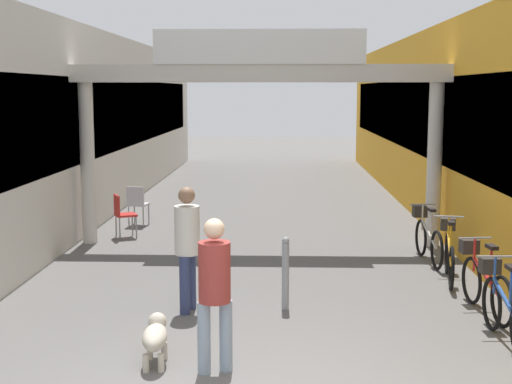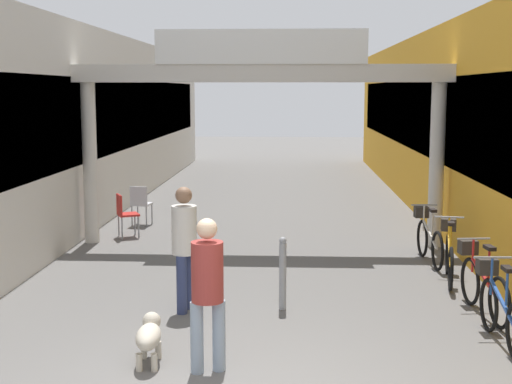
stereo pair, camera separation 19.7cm
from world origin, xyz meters
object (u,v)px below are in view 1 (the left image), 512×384
Objects in this scene: pedestrian_with_dog at (215,285)px; bicycle_orange_third at (449,252)px; bollard_post_metal at (285,273)px; bicycle_blue_nearest at (503,305)px; pedestrian_companion at (187,241)px; bicycle_silver_farthest at (427,237)px; dog_on_leash at (155,336)px; cafe_chair_red_nearer at (122,212)px; bicycle_red_second at (483,281)px; cafe_chair_aluminium_farther at (137,202)px.

pedestrian_with_dog is 0.99× the size of bicycle_orange_third.
pedestrian_with_dog is 1.64× the size of bollard_post_metal.
pedestrian_companion is at bearing 165.54° from bicycle_blue_nearest.
bicycle_silver_farthest is (-0.10, 1.22, 0.00)m from bicycle_orange_third.
bicycle_blue_nearest is (3.91, -1.01, -0.54)m from pedestrian_companion.
bicycle_silver_farthest is at bearing 49.12° from bollard_post_metal.
pedestrian_with_dog is 2.38× the size of dog_on_leash.
bicycle_blue_nearest reaches higher than cafe_chair_red_nearer.
bollard_post_metal is at bearing 179.28° from bicycle_red_second.
bollard_post_metal is (1.44, 2.02, 0.20)m from dog_on_leash.
pedestrian_companion is at bearing -178.44° from bicycle_red_second.
bicycle_red_second is at bearing -0.72° from bollard_post_metal.
cafe_chair_red_nearer is (-5.97, 4.72, 0.10)m from bicycle_red_second.
bicycle_orange_third reaches higher than cafe_chair_aluminium_farther.
pedestrian_with_dog is 6.09m from bicycle_silver_farthest.
bollard_post_metal is at bearing -54.83° from cafe_chair_red_nearer.
pedestrian_with_dog is at bearing -17.24° from dog_on_leash.
dog_on_leash is 2.49m from bollard_post_metal.
bollard_post_metal is (-2.59, 1.15, 0.08)m from bicycle_blue_nearest.
pedestrian_companion reaches higher than dog_on_leash.
dog_on_leash is 4.12m from bicycle_blue_nearest.
cafe_chair_red_nearer is at bearing -92.22° from cafe_chair_aluminium_farther.
dog_on_leash is (-0.11, -1.88, -0.66)m from pedestrian_companion.
pedestrian_with_dog reaches higher than dog_on_leash.
cafe_chair_aluminium_farther is at bearing 107.46° from pedestrian_companion.
bicycle_blue_nearest reaches higher than cafe_chair_aluminium_farther.
bicycle_orange_third is at bearing 32.64° from bollard_post_metal.
pedestrian_with_dog is 0.97× the size of pedestrian_companion.
dog_on_leash is at bearing -77.22° from cafe_chair_aluminium_farther.
dog_on_leash is (-0.68, 0.21, -0.63)m from pedestrian_with_dog.
bicycle_red_second is at bearing -86.81° from bicycle_silver_farthest.
dog_on_leash is 0.79× the size of cafe_chair_red_nearer.
pedestrian_with_dog is 0.99× the size of bicycle_silver_farthest.
bicycle_red_second is (3.43, 2.20, -0.51)m from pedestrian_with_dog.
bicycle_red_second reaches higher than cafe_chair_red_nearer.
bicycle_blue_nearest is at bearing 17.83° from pedestrian_with_dog.
pedestrian_companion is 1.69× the size of bollard_post_metal.
bicycle_blue_nearest is 1.00× the size of bicycle_silver_farthest.
dog_on_leash is at bearing 162.76° from pedestrian_with_dog.
bicycle_red_second is 1.70m from bicycle_orange_third.
cafe_chair_aluminium_farther is at bearing 134.52° from bicycle_red_second.
bicycle_red_second reaches higher than cafe_chair_aluminium_farther.
dog_on_leash is 6.30m from bicycle_silver_farthest.
bicycle_orange_third is (3.93, 1.81, -0.54)m from pedestrian_companion.
bicycle_red_second is (3.99, 0.11, -0.54)m from pedestrian_companion.
pedestrian_with_dog reaches higher than bicycle_red_second.
bollard_post_metal is (1.32, 0.14, -0.47)m from pedestrian_companion.
bicycle_red_second is 1.01× the size of bicycle_orange_third.
bollard_post_metal is at bearing 156.03° from bicycle_blue_nearest.
bicycle_orange_third is 6.63m from cafe_chair_red_nearer.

